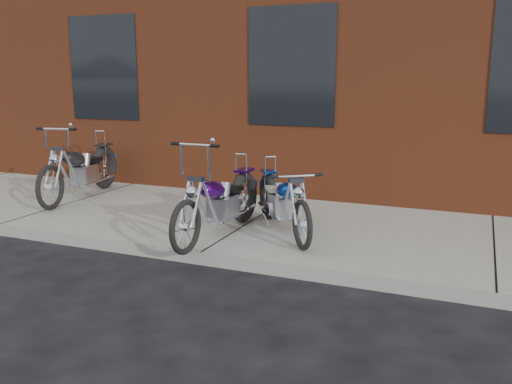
% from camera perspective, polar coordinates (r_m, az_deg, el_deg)
% --- Properties ---
extents(ground, '(120.00, 120.00, 0.00)m').
position_cam_1_polar(ground, '(6.09, -5.82, -7.67)').
color(ground, '#242328').
rests_on(ground, ground).
extents(sidewalk, '(22.00, 3.00, 0.15)m').
position_cam_1_polar(sidewalk, '(7.36, -0.29, -3.52)').
color(sidewalk, gray).
rests_on(sidewalk, ground).
extents(chopper_purple, '(0.52, 2.12, 1.19)m').
position_cam_1_polar(chopper_purple, '(6.56, -3.83, -1.33)').
color(chopper_purple, black).
rests_on(chopper_purple, sidewalk).
extents(chopper_blue, '(1.27, 1.65, 0.86)m').
position_cam_1_polar(chopper_blue, '(6.71, 2.82, -1.23)').
color(chopper_blue, black).
rests_on(chopper_blue, sidewalk).
extents(chopper_third, '(0.64, 2.29, 1.17)m').
position_cam_1_polar(chopper_third, '(9.07, -17.88, 2.05)').
color(chopper_third, black).
rests_on(chopper_third, sidewalk).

